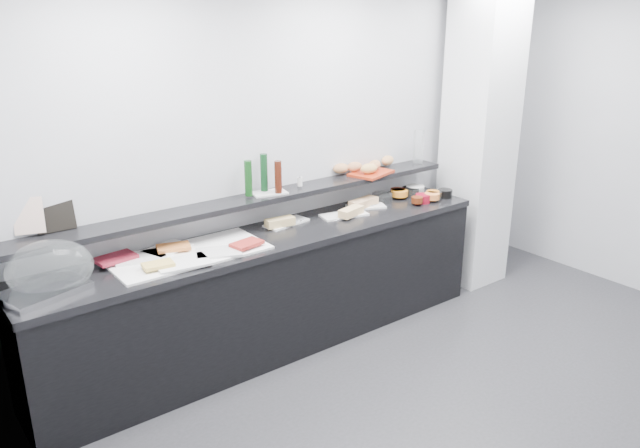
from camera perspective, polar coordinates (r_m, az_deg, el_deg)
ground at (r=4.30m, az=17.50°, el=-16.67°), size 5.00×5.00×0.00m
back_wall at (r=5.01m, az=0.27°, el=6.46°), size 5.00×0.02×2.70m
column at (r=5.81m, az=14.35°, el=7.64°), size 0.50×0.50×2.70m
buffet_cabinet at (r=4.70m, az=-4.30°, el=-6.44°), size 3.60×0.60×0.85m
counter_top at (r=4.53m, az=-4.44°, el=-1.30°), size 3.62×0.62×0.05m
wall_shelf at (r=4.59m, az=-5.72°, el=2.30°), size 3.60×0.25×0.04m
cloche_base at (r=3.92m, az=-23.91°, el=-5.62°), size 0.52×0.42×0.04m
cloche_dome at (r=3.94m, az=-23.46°, el=-3.75°), size 0.55×0.42×0.34m
linen_runner at (r=4.23m, az=-11.89°, el=-2.70°), size 1.04×0.49×0.01m
platter_meat_a at (r=4.22m, az=-16.10°, el=-2.93°), size 0.37×0.30×0.01m
food_meat_a at (r=4.20m, az=-18.21°, el=-2.97°), size 0.27×0.19×0.02m
platter_salmon at (r=4.32m, az=-13.79°, el=-2.20°), size 0.35×0.29×0.01m
food_salmon at (r=4.28m, az=-13.25°, el=-2.07°), size 0.25×0.20×0.02m
platter_cheese at (r=4.06m, az=-12.47°, el=-3.49°), size 0.36×0.27×0.01m
food_cheese at (r=4.02m, az=-14.59°, el=-3.62°), size 0.20×0.14×0.02m
platter_meat_b at (r=4.19m, az=-9.23°, el=-2.55°), size 0.35×0.30×0.01m
food_meat_b at (r=4.26m, az=-6.71°, el=-1.79°), size 0.23×0.17×0.02m
sandwich_plate_left at (r=4.74m, az=-3.09°, el=0.10°), size 0.38×0.21×0.01m
sandwich_food_left at (r=4.65m, az=-3.68°, el=0.18°), size 0.23×0.11×0.06m
tongs_left at (r=4.71m, az=-2.27°, el=0.16°), size 0.16×0.02×0.01m
sandwich_plate_mid at (r=4.92m, az=2.21°, el=0.83°), size 0.40×0.23×0.01m
sandwich_food_mid at (r=4.88m, az=2.86°, el=1.14°), size 0.25×0.14×0.06m
tongs_mid at (r=4.79m, az=2.09°, el=0.48°), size 0.16×0.01×0.01m
sandwich_plate_right at (r=5.13m, az=4.22°, el=1.60°), size 0.34×0.25×0.01m
sandwich_food_right at (r=5.11m, az=4.00°, el=1.97°), size 0.28×0.14×0.06m
tongs_right at (r=5.11m, az=4.64°, el=1.65°), size 0.16×0.01×0.01m
bowl_glass_fruit at (r=5.30m, az=5.71°, el=2.44°), size 0.20×0.20×0.07m
fill_glass_fruit at (r=5.40m, az=7.26°, el=2.82°), size 0.18×0.18×0.05m
bowl_black_jam at (r=5.51m, az=8.29°, el=2.97°), size 0.17×0.17×0.07m
fill_black_jam at (r=5.44m, az=7.13°, el=2.95°), size 0.15×0.15×0.05m
bowl_glass_cream at (r=5.51m, az=8.55°, el=2.95°), size 0.18×0.18×0.07m
fill_glass_cream at (r=5.56m, az=8.67°, el=3.22°), size 0.21×0.21×0.05m
bowl_red_jam at (r=5.32m, az=9.38°, el=2.32°), size 0.16×0.16×0.07m
fill_red_jam at (r=5.23m, az=8.86°, el=2.20°), size 0.11×0.11×0.05m
bowl_glass_salmon at (r=5.43m, az=10.35°, el=2.61°), size 0.16×0.16×0.07m
fill_glass_salmon at (r=5.36m, az=10.20°, el=2.53°), size 0.14×0.14×0.05m
bowl_black_fruit at (r=5.50m, az=11.35°, el=2.76°), size 0.16×0.16×0.07m
fill_black_fruit at (r=5.42m, az=10.28°, el=2.73°), size 0.14×0.14×0.05m
framed_print at (r=4.15m, az=-23.16°, el=1.14°), size 0.23×0.08×0.26m
print_art at (r=4.10m, az=-25.11°, el=0.67°), size 0.18×0.10×0.22m
condiment_tray at (r=4.64m, az=-4.68°, el=2.86°), size 0.28×0.21×0.01m
bottle_green_a at (r=4.53m, az=-6.57°, el=4.18°), size 0.06×0.06×0.26m
bottle_brown at (r=4.58m, az=-3.85°, el=4.30°), size 0.06×0.06×0.24m
bottle_green_b at (r=4.64m, az=-5.14°, el=4.71°), size 0.06×0.06×0.28m
bottle_hot at (r=4.63m, az=-3.75°, el=4.08°), size 0.04×0.04×0.18m
shaker_salt at (r=4.77m, az=-1.80°, el=3.89°), size 0.04×0.04×0.07m
shaker_pepper at (r=4.77m, az=-1.92°, el=3.88°), size 0.03×0.03×0.07m
bread_tray at (r=5.19m, az=4.70°, el=4.66°), size 0.41×0.34×0.02m
bread_roll_nw at (r=5.12m, az=1.92°, el=5.11°), size 0.15×0.11×0.08m
bread_roll_n at (r=5.17m, az=3.18°, el=5.25°), size 0.15×0.12×0.08m
bread_roll_ne at (r=5.42m, az=6.19°, el=5.80°), size 0.17×0.14×0.08m
bread_roll_sw at (r=5.12m, az=4.48°, el=5.06°), size 0.16×0.12×0.08m
bread_roll_s at (r=5.13m, az=4.53°, el=5.11°), size 0.16×0.13×0.08m
bread_roll_midw at (r=5.25m, az=5.01°, el=5.40°), size 0.16×0.13×0.08m
bread_roll_mide at (r=5.24m, az=5.01°, el=5.38°), size 0.14×0.10×0.08m
carafe at (r=5.54m, az=8.99°, el=6.93°), size 0.10×0.10×0.30m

